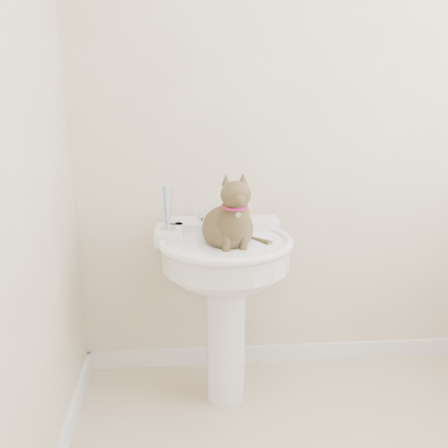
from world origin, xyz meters
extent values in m
cube|color=white|center=(0.00, 1.09, 0.04)|extent=(2.20, 0.02, 0.09)
cylinder|color=white|center=(-0.42, 0.80, 0.31)|extent=(0.17, 0.17, 0.62)
cylinder|color=white|center=(-0.42, 0.80, 0.71)|extent=(0.54, 0.54, 0.12)
ellipsoid|color=white|center=(-0.42, 0.80, 0.65)|extent=(0.50, 0.43, 0.20)
torus|color=white|center=(-0.42, 0.80, 0.76)|extent=(0.57, 0.57, 0.04)
cube|color=white|center=(-0.42, 0.99, 0.78)|extent=(0.51, 0.14, 0.05)
cube|color=white|center=(-0.66, 0.88, 0.78)|extent=(0.12, 0.18, 0.05)
cylinder|color=silver|center=(-0.42, 0.96, 0.83)|extent=(0.05, 0.05, 0.05)
cylinder|color=silver|center=(-0.42, 0.91, 0.86)|extent=(0.04, 0.04, 0.14)
sphere|color=white|center=(-0.53, 0.98, 0.85)|extent=(0.06, 0.06, 0.06)
sphere|color=white|center=(-0.31, 0.98, 0.85)|extent=(0.06, 0.06, 0.06)
cube|color=orange|center=(-0.34, 1.04, 0.82)|extent=(0.10, 0.08, 0.03)
cylinder|color=silver|center=(-0.66, 0.86, 0.81)|extent=(0.07, 0.07, 0.01)
cylinder|color=white|center=(-0.66, 0.86, 0.86)|extent=(0.06, 0.06, 0.09)
cylinder|color=#3C72CA|center=(-0.67, 0.86, 0.91)|extent=(0.01, 0.01, 0.17)
cylinder|color=white|center=(-0.66, 0.86, 0.91)|extent=(0.01, 0.01, 0.17)
cylinder|color=#D58990|center=(-0.65, 0.86, 0.91)|extent=(0.01, 0.01, 0.17)
ellipsoid|color=brown|center=(-0.41, 0.80, 0.83)|extent=(0.22, 0.25, 0.19)
ellipsoid|color=brown|center=(-0.41, 0.71, 0.89)|extent=(0.14, 0.13, 0.18)
ellipsoid|color=brown|center=(-0.41, 0.68, 1.00)|extent=(0.12, 0.11, 0.11)
cone|color=brown|center=(-0.44, 0.70, 1.06)|extent=(0.04, 0.04, 0.05)
cone|color=brown|center=(-0.38, 0.70, 1.06)|extent=(0.04, 0.04, 0.05)
cylinder|color=brown|center=(-0.30, 0.82, 0.76)|extent=(0.03, 0.03, 0.23)
torus|color=maroon|center=(-0.41, 0.69, 0.95)|extent=(0.10, 0.10, 0.01)
camera|label=1|loc=(-0.59, -1.27, 1.50)|focal=42.00mm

